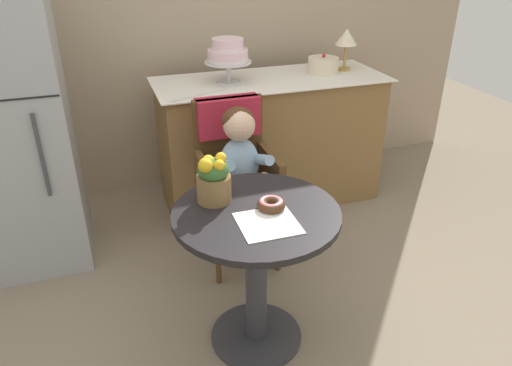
{
  "coord_description": "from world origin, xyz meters",
  "views": [
    {
      "loc": [
        -0.56,
        -1.65,
        1.76
      ],
      "look_at": [
        0.05,
        0.15,
        0.77
      ],
      "focal_mm": 33.69,
      "sensor_mm": 36.0,
      "label": 1
    }
  ],
  "objects_px": {
    "wicker_chair": "(233,156)",
    "round_layer_cake": "(323,65)",
    "cafe_table": "(256,252)",
    "donut_front": "(271,204)",
    "tiered_cake_stand": "(228,54)",
    "table_lamp": "(346,39)",
    "refrigerator": "(6,123)",
    "seated_child": "(241,161)",
    "flower_vase": "(213,178)"
  },
  "relations": [
    {
      "from": "round_layer_cake",
      "to": "refrigerator",
      "type": "xyz_separation_m",
      "value": [
        -1.99,
        -0.22,
        -0.1
      ]
    },
    {
      "from": "wicker_chair",
      "to": "table_lamp",
      "type": "xyz_separation_m",
      "value": [
        1.0,
        0.61,
        0.48
      ]
    },
    {
      "from": "seated_child",
      "to": "tiered_cake_stand",
      "type": "height_order",
      "value": "tiered_cake_stand"
    },
    {
      "from": "refrigerator",
      "to": "seated_child",
      "type": "bearing_deg",
      "value": -23.85
    },
    {
      "from": "wicker_chair",
      "to": "donut_front",
      "type": "bearing_deg",
      "value": -88.8
    },
    {
      "from": "wicker_chair",
      "to": "round_layer_cake",
      "type": "height_order",
      "value": "round_layer_cake"
    },
    {
      "from": "flower_vase",
      "to": "round_layer_cake",
      "type": "xyz_separation_m",
      "value": [
        1.08,
        1.18,
        0.12
      ]
    },
    {
      "from": "seated_child",
      "to": "refrigerator",
      "type": "distance_m",
      "value": 1.29
    },
    {
      "from": "flower_vase",
      "to": "round_layer_cake",
      "type": "relative_size",
      "value": 1.06
    },
    {
      "from": "cafe_table",
      "to": "donut_front",
      "type": "bearing_deg",
      "value": -5.15
    },
    {
      "from": "wicker_chair",
      "to": "cafe_table",
      "type": "bearing_deg",
      "value": -93.75
    },
    {
      "from": "seated_child",
      "to": "round_layer_cake",
      "type": "relative_size",
      "value": 3.45
    },
    {
      "from": "seated_child",
      "to": "cafe_table",
      "type": "bearing_deg",
      "value": -101.15
    },
    {
      "from": "donut_front",
      "to": "seated_child",
      "type": "bearing_deg",
      "value": 85.08
    },
    {
      "from": "tiered_cake_stand",
      "to": "refrigerator",
      "type": "relative_size",
      "value": 0.18
    },
    {
      "from": "donut_front",
      "to": "tiered_cake_stand",
      "type": "relative_size",
      "value": 0.4
    },
    {
      "from": "flower_vase",
      "to": "tiered_cake_stand",
      "type": "xyz_separation_m",
      "value": [
        0.4,
        1.16,
        0.26
      ]
    },
    {
      "from": "cafe_table",
      "to": "wicker_chair",
      "type": "relative_size",
      "value": 0.75
    },
    {
      "from": "wicker_chair",
      "to": "tiered_cake_stand",
      "type": "distance_m",
      "value": 0.73
    },
    {
      "from": "donut_front",
      "to": "tiered_cake_stand",
      "type": "xyz_separation_m",
      "value": [
        0.19,
        1.31,
        0.34
      ]
    },
    {
      "from": "donut_front",
      "to": "flower_vase",
      "type": "xyz_separation_m",
      "value": [
        -0.21,
        0.15,
        0.08
      ]
    },
    {
      "from": "wicker_chair",
      "to": "seated_child",
      "type": "bearing_deg",
      "value": -84.91
    },
    {
      "from": "donut_front",
      "to": "refrigerator",
      "type": "height_order",
      "value": "refrigerator"
    },
    {
      "from": "cafe_table",
      "to": "round_layer_cake",
      "type": "relative_size",
      "value": 3.42
    },
    {
      "from": "cafe_table",
      "to": "tiered_cake_stand",
      "type": "xyz_separation_m",
      "value": [
        0.26,
        1.3,
        0.58
      ]
    },
    {
      "from": "wicker_chair",
      "to": "table_lamp",
      "type": "distance_m",
      "value": 1.26
    },
    {
      "from": "flower_vase",
      "to": "round_layer_cake",
      "type": "height_order",
      "value": "round_layer_cake"
    },
    {
      "from": "flower_vase",
      "to": "round_layer_cake",
      "type": "distance_m",
      "value": 1.61
    },
    {
      "from": "cafe_table",
      "to": "table_lamp",
      "type": "height_order",
      "value": "table_lamp"
    },
    {
      "from": "cafe_table",
      "to": "tiered_cake_stand",
      "type": "height_order",
      "value": "tiered_cake_stand"
    },
    {
      "from": "wicker_chair",
      "to": "refrigerator",
      "type": "bearing_deg",
      "value": 167.95
    },
    {
      "from": "cafe_table",
      "to": "donut_front",
      "type": "distance_m",
      "value": 0.25
    },
    {
      "from": "round_layer_cake",
      "to": "tiered_cake_stand",
      "type": "bearing_deg",
      "value": -178.06
    },
    {
      "from": "cafe_table",
      "to": "refrigerator",
      "type": "height_order",
      "value": "refrigerator"
    },
    {
      "from": "seated_child",
      "to": "table_lamp",
      "type": "relative_size",
      "value": 2.55
    },
    {
      "from": "wicker_chair",
      "to": "flower_vase",
      "type": "relative_size",
      "value": 4.28
    },
    {
      "from": "seated_child",
      "to": "tiered_cake_stand",
      "type": "xyz_separation_m",
      "value": [
        0.14,
        0.72,
        0.41
      ]
    },
    {
      "from": "cafe_table",
      "to": "seated_child",
      "type": "distance_m",
      "value": 0.62
    },
    {
      "from": "tiered_cake_stand",
      "to": "donut_front",
      "type": "bearing_deg",
      "value": -98.35
    },
    {
      "from": "wicker_chair",
      "to": "round_layer_cake",
      "type": "bearing_deg",
      "value": 40.36
    },
    {
      "from": "table_lamp",
      "to": "flower_vase",
      "type": "bearing_deg",
      "value": -136.35
    },
    {
      "from": "flower_vase",
      "to": "table_lamp",
      "type": "relative_size",
      "value": 0.78
    },
    {
      "from": "tiered_cake_stand",
      "to": "round_layer_cake",
      "type": "relative_size",
      "value": 1.43
    },
    {
      "from": "flower_vase",
      "to": "table_lamp",
      "type": "xyz_separation_m",
      "value": [
        1.26,
        1.2,
        0.29
      ]
    },
    {
      "from": "donut_front",
      "to": "refrigerator",
      "type": "relative_size",
      "value": 0.07
    },
    {
      "from": "wicker_chair",
      "to": "table_lamp",
      "type": "relative_size",
      "value": 3.35
    },
    {
      "from": "donut_front",
      "to": "refrigerator",
      "type": "xyz_separation_m",
      "value": [
        -1.11,
        1.11,
        0.11
      ]
    },
    {
      "from": "tiered_cake_stand",
      "to": "table_lamp",
      "type": "xyz_separation_m",
      "value": [
        0.86,
        0.05,
        0.03
      ]
    },
    {
      "from": "seated_child",
      "to": "table_lamp",
      "type": "xyz_separation_m",
      "value": [
        1.0,
        0.76,
        0.44
      ]
    },
    {
      "from": "round_layer_cake",
      "to": "refrigerator",
      "type": "relative_size",
      "value": 0.12
    }
  ]
}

